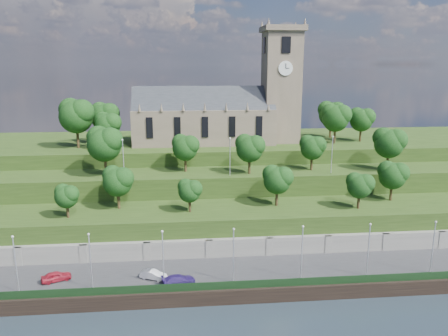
{
  "coord_description": "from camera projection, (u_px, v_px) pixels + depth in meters",
  "views": [
    {
      "loc": [
        -8.81,
        -54.91,
        32.83
      ],
      "look_at": [
        -0.76,
        30.0,
        12.54
      ],
      "focal_mm": 35.0,
      "sensor_mm": 36.0,
      "label": 1
    }
  ],
  "objects": [
    {
      "name": "embankment_upper",
      "position": [
        228.0,
        200.0,
        88.29
      ],
      "size": [
        160.0,
        10.0,
        12.0
      ],
      "primitive_type": "cube",
      "color": "#243B13",
      "rests_on": "ground"
    },
    {
      "name": "lamp_posts_upper",
      "position": [
        230.0,
        153.0,
        82.99
      ],
      "size": [
        40.36,
        0.36,
        7.44
      ],
      "color": "#B2B2B7",
      "rests_on": "embankment_upper"
    },
    {
      "name": "lamp_posts_promenade",
      "position": [
        234.0,
        251.0,
        62.25
      ],
      "size": [
        60.36,
        0.36,
        8.41
      ],
      "color": "#B2B2B7",
      "rests_on": "promenade"
    },
    {
      "name": "quay_wall",
      "position": [
        250.0,
        296.0,
        61.28
      ],
      "size": [
        160.0,
        0.5,
        2.2
      ],
      "primitive_type": "cube",
      "color": "black",
      "rests_on": "ground"
    },
    {
      "name": "promenade",
      "position": [
        244.0,
        277.0,
        67.17
      ],
      "size": [
        160.0,
        12.0,
        2.0
      ],
      "primitive_type": "cube",
      "color": "#2D2D30",
      "rests_on": "ground"
    },
    {
      "name": "car_right",
      "position": [
        178.0,
        280.0,
        62.6
      ],
      "size": [
        5.14,
        2.88,
        1.41
      ],
      "primitive_type": "imported",
      "rotation": [
        0.0,
        0.0,
        1.77
      ],
      "color": "navy",
      "rests_on": "promenade"
    },
    {
      "name": "trees_lower",
      "position": [
        250.0,
        181.0,
        76.84
      ],
      "size": [
        62.73,
        8.75,
        7.7
      ],
      "color": "#302312",
      "rests_on": "embankment_lower"
    },
    {
      "name": "ground",
      "position": [
        249.0,
        303.0,
        61.59
      ],
      "size": [
        320.0,
        320.0,
        0.0
      ],
      "primitive_type": "plane",
      "color": "#1B252C",
      "rests_on": "ground"
    },
    {
      "name": "church",
      "position": [
        224.0,
        110.0,
        100.98
      ],
      "size": [
        38.6,
        12.35,
        27.6
      ],
      "color": "brown",
      "rests_on": "hilltop"
    },
    {
      "name": "embankment_lower",
      "position": [
        235.0,
        230.0,
        78.09
      ],
      "size": [
        160.0,
        12.0,
        8.0
      ],
      "primitive_type": "cube",
      "color": "#243B13",
      "rests_on": "ground"
    },
    {
      "name": "hilltop",
      "position": [
        219.0,
        169.0,
        108.28
      ],
      "size": [
        160.0,
        32.0,
        15.0
      ],
      "primitive_type": "cube",
      "color": "#243B13",
      "rests_on": "ground"
    },
    {
      "name": "fence",
      "position": [
        249.0,
        284.0,
        61.57
      ],
      "size": [
        160.0,
        0.1,
        1.2
      ],
      "primitive_type": "cube",
      "color": "#173317",
      "rests_on": "promenade"
    },
    {
      "name": "retaining_wall",
      "position": [
        239.0,
        251.0,
        72.6
      ],
      "size": [
        160.0,
        2.1,
        5.0
      ],
      "color": "slate",
      "rests_on": "ground"
    },
    {
      "name": "trees_upper",
      "position": [
        237.0,
        144.0,
        84.78
      ],
      "size": [
        62.35,
        8.42,
        9.59
      ],
      "color": "#302312",
      "rests_on": "embankment_upper"
    },
    {
      "name": "car_left",
      "position": [
        56.0,
        276.0,
        63.63
      ],
      "size": [
        4.51,
        3.15,
        1.43
      ],
      "primitive_type": "imported",
      "rotation": [
        0.0,
        0.0,
        1.96
      ],
      "color": "#A81C2C",
      "rests_on": "promenade"
    },
    {
      "name": "car_middle",
      "position": [
        153.0,
        275.0,
        64.25
      ],
      "size": [
        4.19,
        2.84,
        1.31
      ],
      "primitive_type": "imported",
      "rotation": [
        0.0,
        0.0,
        1.16
      ],
      "color": "silver",
      "rests_on": "promenade"
    },
    {
      "name": "trees_hilltop",
      "position": [
        206.0,
        116.0,
        99.3
      ],
      "size": [
        71.75,
        15.71,
        10.79
      ],
      "color": "#302312",
      "rests_on": "hilltop"
    }
  ]
}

